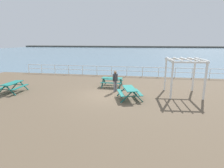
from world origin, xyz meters
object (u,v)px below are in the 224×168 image
(picnic_table_mid_centre, at_px, (129,91))
(visitor, at_px, (115,80))
(picnic_table_near_right, at_px, (112,80))
(picnic_table_near_left, at_px, (13,85))
(lattice_pergola, at_px, (184,68))

(picnic_table_mid_centre, height_order, visitor, visitor)
(picnic_table_near_right, bearing_deg, picnic_table_near_left, -156.05)
(picnic_table_near_right, height_order, lattice_pergola, lattice_pergola)
(picnic_table_near_left, height_order, picnic_table_near_right, same)
(visitor, distance_m, lattice_pergola, 5.21)
(picnic_table_near_left, distance_m, lattice_pergola, 13.15)
(picnic_table_mid_centre, relative_size, visitor, 1.30)
(picnic_table_mid_centre, relative_size, lattice_pergola, 0.79)
(picnic_table_near_right, xyz_separation_m, visitor, (0.51, -1.60, 0.36))
(visitor, xyz_separation_m, lattice_pergola, (5.10, 0.05, 1.05))
(picnic_table_near_right, xyz_separation_m, lattice_pergola, (5.62, -1.56, 1.41))
(picnic_table_near_right, bearing_deg, lattice_pergola, -14.56)
(picnic_table_mid_centre, distance_m, lattice_pergola, 4.43)
(picnic_table_near_left, bearing_deg, picnic_table_near_right, -68.25)
(picnic_table_near_left, distance_m, picnic_table_mid_centre, 9.12)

